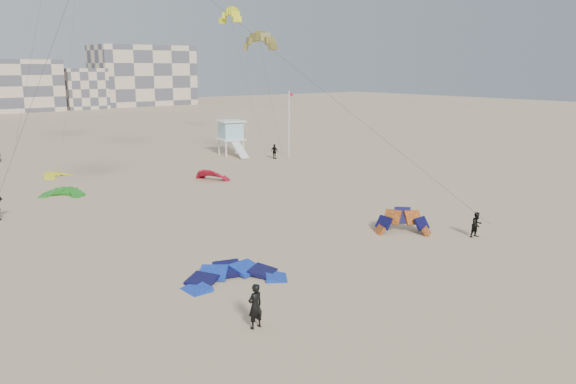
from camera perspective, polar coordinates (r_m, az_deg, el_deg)
ground at (r=24.82m, az=3.55°, el=-11.55°), size 320.00×320.00×0.00m
kite_ground_blue at (r=27.73m, az=-5.47°, el=-8.93°), size 5.70×5.87×1.87m
kite_ground_orange at (r=35.94m, az=11.55°, el=-4.09°), size 4.81×4.81×3.37m
kite_ground_green at (r=48.82m, az=-21.96°, el=-0.36°), size 4.92×4.97×1.85m
kite_ground_red_far at (r=52.22m, az=-7.71°, el=1.23°), size 4.31×4.24×2.99m
kite_ground_yellow at (r=57.54m, az=-22.42°, el=1.44°), size 4.06×4.10×1.44m
kitesurfer_main at (r=22.59m, az=-3.35°, el=-11.50°), size 0.70×0.49×1.86m
kitesurfer_b at (r=36.02m, az=18.63°, el=-3.16°), size 0.86×0.72×1.57m
kitesurfer_d at (r=63.72m, az=-1.37°, el=4.14°), size 0.68×1.06×1.68m
kitesurfer_f at (r=85.20m, az=-4.99°, el=6.19°), size 0.50×1.50×1.61m
kite_fly_olive at (r=58.58m, az=-2.93°, el=14.89°), size 4.69×4.69×12.78m
kite_fly_yellow at (r=80.90m, az=-5.91°, el=17.28°), size 5.26×4.29×17.22m
lifeguard_tower_near at (r=66.83m, az=-5.80°, el=5.50°), size 3.31×5.81×4.08m
flagpole at (r=64.64m, az=0.12°, el=7.08°), size 0.62×0.10×7.60m
condo_east at (r=162.54m, az=-14.52°, el=11.38°), size 26.00×14.00×16.00m
condo_fill_right at (r=152.47m, az=-20.13°, el=9.84°), size 10.00×10.00×10.00m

